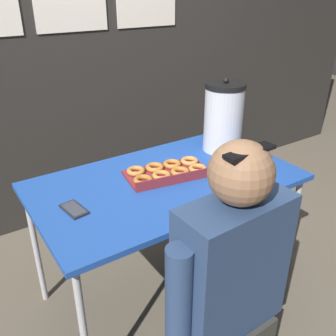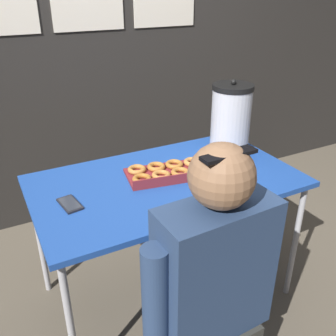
# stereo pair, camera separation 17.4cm
# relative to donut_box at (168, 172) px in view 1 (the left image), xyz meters

# --- Properties ---
(ground_plane) EXTENTS (12.00, 12.00, 0.00)m
(ground_plane) POSITION_rel_donut_box_xyz_m (-0.03, -0.03, -0.78)
(ground_plane) COLOR brown
(back_wall) EXTENTS (6.00, 0.11, 2.75)m
(back_wall) POSITION_rel_donut_box_xyz_m (-0.03, 1.14, 0.59)
(back_wall) COLOR #282623
(back_wall) RESTS_ON ground
(folding_table) EXTENTS (1.35, 0.78, 0.76)m
(folding_table) POSITION_rel_donut_box_xyz_m (-0.03, -0.03, -0.07)
(folding_table) COLOR #1E479E
(folding_table) RESTS_ON ground
(donut_box) EXTENTS (0.46, 0.30, 0.05)m
(donut_box) POSITION_rel_donut_box_xyz_m (0.00, 0.00, 0.00)
(donut_box) COLOR maroon
(donut_box) RESTS_ON folding_table
(coffee_urn) EXTENTS (0.23, 0.26, 0.43)m
(coffee_urn) POSITION_rel_donut_box_xyz_m (0.46, 0.10, 0.18)
(coffee_urn) COLOR silver
(coffee_urn) RESTS_ON folding_table
(cell_phone) EXTENTS (0.09, 0.15, 0.01)m
(cell_phone) POSITION_rel_donut_box_xyz_m (-0.53, -0.05, -0.01)
(cell_phone) COLOR black
(cell_phone) RESTS_ON folding_table
(person_seated) EXTENTS (0.58, 0.25, 1.23)m
(person_seated) POSITION_rel_donut_box_xyz_m (-0.17, -0.69, -0.20)
(person_seated) COLOR #33332D
(person_seated) RESTS_ON ground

